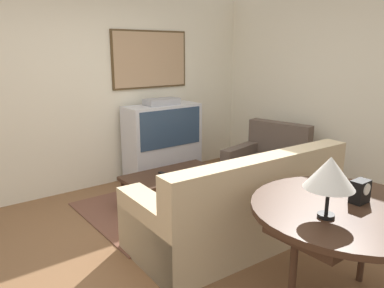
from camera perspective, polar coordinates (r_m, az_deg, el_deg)
ground_plane at (r=3.74m, az=-1.62°, el=-15.49°), size 12.00×12.00×0.00m
wall_back at (r=5.16m, az=-15.69°, el=8.14°), size 12.00×0.10×2.70m
wall_right at (r=5.26m, az=22.37°, el=7.64°), size 0.06×12.00×2.70m
area_rug at (r=4.72m, az=-1.98°, el=-8.83°), size 2.24×1.58×0.01m
tv at (r=5.44m, az=-4.50°, el=0.40°), size 1.10×0.46×1.19m
couch at (r=3.76m, az=7.19°, el=-9.91°), size 2.12×1.06×0.94m
armchair at (r=5.26m, az=11.43°, el=-3.52°), size 1.04×1.07×0.87m
coffee_table at (r=4.58m, az=-3.04°, el=-4.92°), size 1.19×0.59×0.39m
console_table at (r=2.84m, az=22.34°, el=-10.02°), size 1.30×1.30×0.80m
table_lamp at (r=2.50m, az=20.28°, el=-4.21°), size 0.32×0.32×0.41m
mantel_clock at (r=2.90m, az=24.24°, el=-6.60°), size 0.14×0.10×0.17m
remote at (r=4.52m, az=-4.37°, el=-4.56°), size 0.05×0.16×0.02m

